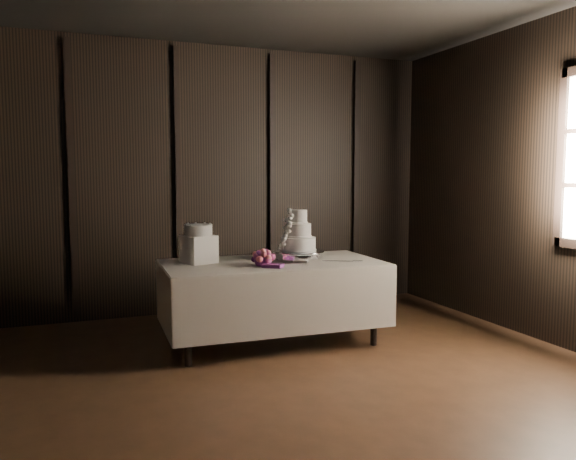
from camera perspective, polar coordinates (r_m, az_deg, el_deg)
The scene contains 8 objects.
room at distance 2.97m, azimuth 0.49°, elevation 4.56°, with size 6.08×7.08×3.08m.
display_table at distance 5.23m, azimuth -1.55°, elevation -6.98°, with size 2.02×1.09×0.76m.
cake_stand at distance 5.26m, azimuth 1.07°, elevation -2.61°, with size 0.48×0.48×0.09m, color silver.
wedding_cake at distance 5.21m, azimuth 0.85°, elevation -0.50°, with size 0.36×0.32×0.38m.
bouquet at distance 4.94m, azimuth -2.55°, elevation -2.95°, with size 0.28×0.38×0.18m, color #BB4653, non-canonical shape.
box_pedestal at distance 5.16m, azimuth -9.06°, elevation -1.93°, with size 0.26×0.26×0.25m, color white.
small_cake at distance 5.14m, azimuth -9.09°, elevation -0.00°, with size 0.25×0.25×0.10m, color white.
cake_knife at distance 5.19m, azimuth 5.05°, elevation -3.17°, with size 0.37×0.02×0.01m, color silver.
Camera 1 is at (-1.08, -2.76, 1.55)m, focal length 35.00 mm.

